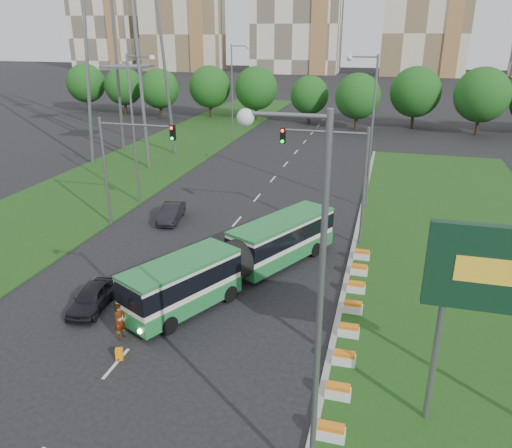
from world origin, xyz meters
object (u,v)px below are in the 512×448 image
(shopping_trolley, at_px, (119,354))
(car_left_near, at_px, (92,298))
(traffic_mast_median, at_px, (340,167))
(traffic_mast_left, at_px, (124,156))
(pedestrian, at_px, (120,321))
(car_left_far, at_px, (171,213))
(articulated_bus, at_px, (236,257))

(shopping_trolley, bearing_deg, car_left_near, 112.27)
(traffic_mast_median, relative_size, traffic_mast_left, 1.00)
(traffic_mast_left, bearing_deg, pedestrian, -63.23)
(car_left_near, distance_m, car_left_far, 13.08)
(traffic_mast_median, bearing_deg, car_left_near, -132.95)
(traffic_mast_median, xyz_separation_m, shopping_trolley, (-7.77, -15.68, -5.08))
(traffic_mast_median, height_order, shopping_trolley, traffic_mast_median)
(articulated_bus, relative_size, car_left_near, 4.03)
(traffic_mast_median, height_order, traffic_mast_left, same)
(articulated_bus, bearing_deg, traffic_mast_median, 82.45)
(traffic_mast_median, distance_m, car_left_far, 13.54)
(traffic_mast_median, xyz_separation_m, traffic_mast_left, (-15.16, -1.00, 0.00))
(car_left_far, bearing_deg, pedestrian, -84.14)
(car_left_near, relative_size, car_left_far, 0.95)
(traffic_mast_left, height_order, articulated_bus, traffic_mast_left)
(traffic_mast_median, distance_m, pedestrian, 17.12)
(articulated_bus, relative_size, car_left_far, 3.81)
(car_left_near, distance_m, pedestrian, 3.47)
(car_left_far, bearing_deg, traffic_mast_median, -13.46)
(articulated_bus, distance_m, shopping_trolley, 9.06)
(pedestrian, bearing_deg, traffic_mast_left, 36.97)
(traffic_mast_median, xyz_separation_m, pedestrian, (-8.51, -14.17, -4.44))
(car_left_far, xyz_separation_m, shopping_trolley, (4.90, -16.54, -0.39))
(traffic_mast_left, bearing_deg, articulated_bus, -31.11)
(pedestrian, bearing_deg, car_left_near, 64.56)
(shopping_trolley, bearing_deg, articulated_bus, 48.68)
(shopping_trolley, bearing_deg, pedestrian, 93.27)
(articulated_bus, xyz_separation_m, pedestrian, (-3.57, -7.01, -0.61))
(articulated_bus, bearing_deg, car_left_far, 160.97)
(traffic_mast_median, xyz_separation_m, car_left_far, (-12.67, 0.85, -4.70))
(articulated_bus, relative_size, shopping_trolley, 27.90)
(car_left_near, bearing_deg, car_left_far, 88.36)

